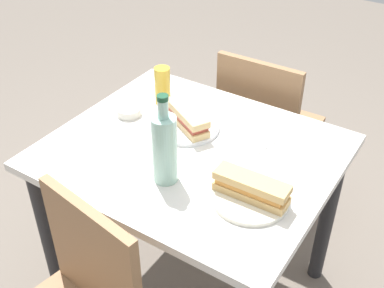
# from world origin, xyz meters

# --- Properties ---
(ground_plane) EXTENTS (8.00, 8.00, 0.00)m
(ground_plane) POSITION_xyz_m (0.00, 0.00, 0.00)
(ground_plane) COLOR #6B6056
(dining_table) EXTENTS (0.96, 0.82, 0.73)m
(dining_table) POSITION_xyz_m (0.00, 0.00, 0.61)
(dining_table) COLOR silver
(dining_table) RESTS_ON ground
(chair_far) EXTENTS (0.41, 0.41, 0.85)m
(chair_far) POSITION_xyz_m (0.00, 0.61, 0.49)
(chair_far) COLOR #936B47
(chair_far) RESTS_ON ground
(plate_near) EXTENTS (0.24, 0.24, 0.01)m
(plate_near) POSITION_xyz_m (-0.08, 0.10, 0.74)
(plate_near) COLOR white
(plate_near) RESTS_ON dining_table
(baguette_sandwich_near) EXTENTS (0.23, 0.17, 0.07)m
(baguette_sandwich_near) POSITION_xyz_m (-0.08, 0.10, 0.78)
(baguette_sandwich_near) COLOR #DBB77A
(baguette_sandwich_near) RESTS_ON plate_near
(knife_near) EXTENTS (0.18, 0.06, 0.01)m
(knife_near) POSITION_xyz_m (-0.07, 0.14, 0.75)
(knife_near) COLOR silver
(knife_near) RESTS_ON plate_near
(plate_far) EXTENTS (0.24, 0.24, 0.01)m
(plate_far) POSITION_xyz_m (0.29, -0.12, 0.74)
(plate_far) COLOR silver
(plate_far) RESTS_ON dining_table
(baguette_sandwich_far) EXTENTS (0.23, 0.08, 0.07)m
(baguette_sandwich_far) POSITION_xyz_m (0.29, -0.12, 0.78)
(baguette_sandwich_far) COLOR tan
(baguette_sandwich_far) RESTS_ON plate_far
(knife_far) EXTENTS (0.18, 0.02, 0.01)m
(knife_far) POSITION_xyz_m (0.28, -0.07, 0.75)
(knife_far) COLOR silver
(knife_far) RESTS_ON plate_far
(water_bottle) EXTENTS (0.08, 0.08, 0.31)m
(water_bottle) POSITION_xyz_m (0.02, -0.18, 0.86)
(water_bottle) COLOR #99C6B7
(water_bottle) RESTS_ON dining_table
(beer_glass) EXTENTS (0.06, 0.06, 0.15)m
(beer_glass) POSITION_xyz_m (-0.26, 0.20, 0.81)
(beer_glass) COLOR gold
(beer_glass) RESTS_ON dining_table
(olive_bowl) EXTENTS (0.09, 0.09, 0.03)m
(olive_bowl) POSITION_xyz_m (-0.32, 0.05, 0.75)
(olive_bowl) COLOR silver
(olive_bowl) RESTS_ON dining_table
(paper_napkin) EXTENTS (0.17, 0.17, 0.00)m
(paper_napkin) POSITION_xyz_m (0.15, 0.17, 0.73)
(paper_napkin) COLOR white
(paper_napkin) RESTS_ON dining_table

